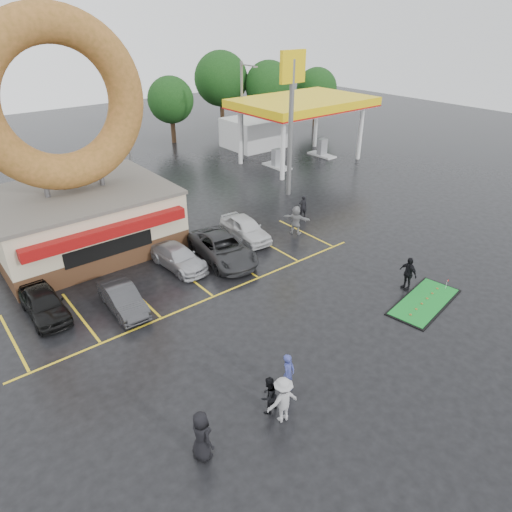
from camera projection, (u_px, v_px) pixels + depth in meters
ground at (255, 328)px, 21.15m from camera, size 120.00×120.00×0.00m
donut_shop at (74, 178)px, 26.28m from camera, size 10.20×8.70×13.50m
gas_station at (281, 117)px, 44.76m from camera, size 12.30×13.65×5.90m
shell_sign at (292, 98)px, 33.02m from camera, size 2.20×0.36×10.60m
streetlight_mid at (127, 130)px, 35.44m from camera, size 0.40×2.21×9.00m
streetlight_right at (243, 110)px, 42.72m from camera, size 0.40×2.21×9.00m
tree_far_a at (269, 85)px, 53.57m from camera, size 5.60×5.60×8.00m
tree_far_b at (317, 88)px, 55.80m from camera, size 4.90×4.90×7.00m
tree_far_c at (221, 79)px, 53.81m from camera, size 6.30×6.30×9.00m
tree_far_d at (171, 100)px, 48.66m from camera, size 4.90×4.90×7.00m
car_black at (44, 303)px, 21.73m from camera, size 1.63×4.03×1.37m
car_dgrey at (123, 299)px, 22.21m from camera, size 1.47×3.85×1.25m
car_silver at (178, 257)px, 25.94m from camera, size 2.02×4.36×1.23m
car_grey at (223, 248)px, 26.62m from camera, size 3.13×5.61×1.48m
car_white at (245, 228)px, 29.12m from camera, size 2.09×4.40×1.45m
person_blue at (288, 374)px, 17.24m from camera, size 0.77×0.66×1.77m
person_blackjkt at (268, 395)px, 16.45m from camera, size 0.83×0.70×1.54m
person_hoodie at (283, 400)px, 16.02m from camera, size 1.31×0.88×1.88m
person_bystander at (201, 436)px, 14.66m from camera, size 0.69×0.98×1.91m
person_cameraman at (408, 273)px, 23.77m from camera, size 0.57×1.12×1.83m
person_walker_near at (296, 220)px, 29.67m from camera, size 1.39×1.83×1.92m
person_walker_far at (303, 206)px, 32.13m from camera, size 0.70×0.60×1.62m
putting_green at (424, 302)px, 23.00m from camera, size 4.89×2.72×0.58m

